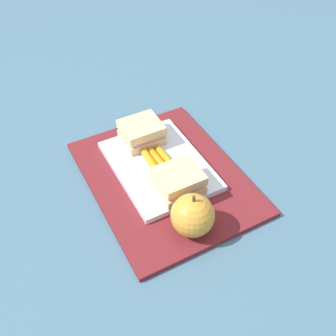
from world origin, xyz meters
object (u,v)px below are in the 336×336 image
Objects in this scene: sandwich_half_right at (179,181)px; apple at (193,215)px; sandwich_half_left at (142,132)px; carrot_sticks_bundle at (159,161)px; food_tray at (159,165)px.

sandwich_half_right is 0.08m from apple.
sandwich_half_left is at bearing 175.46° from apple.
carrot_sticks_bundle is (0.08, 0.00, -0.01)m from sandwich_half_left.
sandwich_half_left is at bearing 180.00° from food_tray.
food_tray is 0.08m from sandwich_half_left.
sandwich_half_left is 0.16m from sandwich_half_right.
food_tray is at bearing 173.26° from apple.
food_tray is at bearing 0.00° from sandwich_half_left.
carrot_sticks_bundle is at bearing 0.23° from sandwich_half_left.
apple is (0.16, -0.02, 0.02)m from carrot_sticks_bundle.
apple is (0.24, -0.02, 0.00)m from sandwich_half_left.
food_tray is 0.01m from carrot_sticks_bundle.
sandwich_half_right reaches higher than food_tray.
carrot_sticks_bundle is at bearing 179.77° from sandwich_half_right.
carrot_sticks_bundle is at bearing 173.15° from apple.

